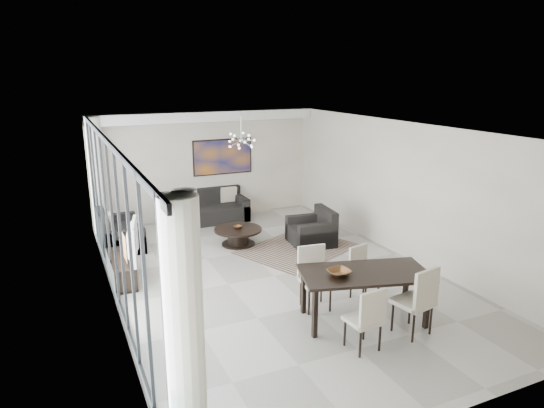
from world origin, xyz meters
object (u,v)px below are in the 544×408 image
sofa_main (204,211)px  television (128,241)px  dining_table (365,277)px  coffee_table (238,236)px  tv_console (121,269)px

sofa_main → television: bearing=-127.6°
sofa_main → dining_table: (0.78, -6.27, 0.47)m
dining_table → coffee_table: bearing=97.7°
coffee_table → television: bearing=-158.6°
tv_console → television: (0.16, -0.08, 0.57)m
tv_console → television: size_ratio=1.18×
sofa_main → dining_table: size_ratio=1.04×
coffee_table → sofa_main: size_ratio=0.48×
coffee_table → television: 2.84m
television → dining_table: 4.48m
sofa_main → tv_console: sofa_main is taller
sofa_main → tv_console: size_ratio=1.63×
tv_console → dining_table: bearing=-44.4°
tv_console → television: 0.59m
television → dining_table: size_ratio=0.55×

